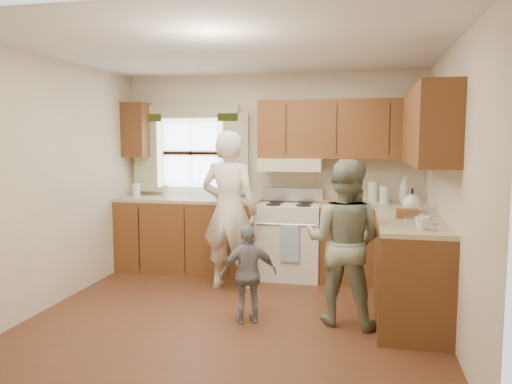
% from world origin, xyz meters
% --- Properties ---
extents(room, '(3.80, 3.80, 3.80)m').
position_xyz_m(room, '(0.00, 0.00, 1.25)').
color(room, '#4D2D18').
rests_on(room, ground).
extents(kitchen_fixtures, '(3.80, 2.25, 2.15)m').
position_xyz_m(kitchen_fixtures, '(0.61, 1.08, 0.84)').
color(kitchen_fixtures, '#4E2B10').
rests_on(kitchen_fixtures, ground).
extents(stove, '(0.76, 0.67, 1.07)m').
position_xyz_m(stove, '(0.30, 1.44, 0.47)').
color(stove, silver).
rests_on(stove, ground).
extents(woman_left, '(0.70, 0.50, 1.78)m').
position_xyz_m(woman_left, '(-0.29, 0.80, 0.89)').
color(woman_left, silver).
rests_on(woman_left, ground).
extents(woman_right, '(0.84, 0.71, 1.51)m').
position_xyz_m(woman_right, '(1.00, 0.00, 0.75)').
color(woman_right, '#263B29').
rests_on(woman_right, ground).
extents(child, '(0.58, 0.42, 0.91)m').
position_xyz_m(child, '(0.15, -0.17, 0.45)').
color(child, gray).
rests_on(child, ground).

